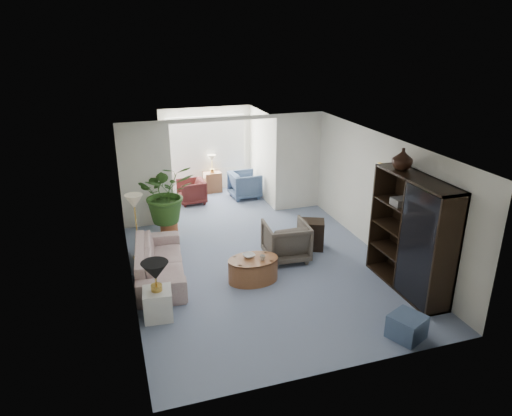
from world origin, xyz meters
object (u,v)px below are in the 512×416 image
object	(u,v)px
coffee_cup	(263,258)
entertainment_cabinet	(411,235)
framed_picture	(387,178)
coffee_bowl	(249,256)
sunroom_chair_maroon	(192,192)
table_lamp	(155,271)
side_table_dark	(311,234)
sunroom_chair_blue	(245,185)
ottoman	(407,327)
wingback_chair	(286,241)
plant_pot	(169,228)
cabinet_urn	(403,159)
end_table	(158,304)
floor_lamp	(134,202)
coffee_table	(253,270)
sofa	(160,261)
sunroom_table	(213,182)

from	to	relation	value
coffee_cup	entertainment_cabinet	xyz separation A→B (m)	(2.42, -0.99, 0.55)
framed_picture	coffee_bowl	world-z (taller)	framed_picture
coffee_bowl	framed_picture	bearing A→B (deg)	1.36
sunroom_chair_maroon	entertainment_cabinet	bearing A→B (deg)	24.05
table_lamp	side_table_dark	xyz separation A→B (m)	(3.44, 1.63, -0.54)
sunroom_chair_blue	entertainment_cabinet	bearing A→B (deg)	-169.33
ottoman	coffee_bowl	bearing A→B (deg)	125.32
framed_picture	ottoman	bearing A→B (deg)	-113.25
wingback_chair	plant_pot	size ratio (longest dim) A/B	2.19
framed_picture	side_table_dark	world-z (taller)	framed_picture
table_lamp	cabinet_urn	size ratio (longest dim) A/B	1.16
side_table_dark	sunroom_chair_blue	size ratio (longest dim) A/B	0.79
end_table	coffee_cup	bearing A→B (deg)	16.10
framed_picture	floor_lamp	size ratio (longest dim) A/B	1.39
coffee_table	sunroom_chair_blue	distance (m)	4.66
entertainment_cabinet	coffee_bowl	bearing A→B (deg)	155.56
sofa	entertainment_cabinet	bearing A→B (deg)	-107.32
wingback_chair	framed_picture	bearing A→B (deg)	169.67
table_lamp	sunroom_table	world-z (taller)	table_lamp
entertainment_cabinet	sunroom_chair_blue	distance (m)	5.80
cabinet_urn	sofa	bearing A→B (deg)	163.22
table_lamp	coffee_table	xyz separation A→B (m)	(1.83, 0.67, -0.63)
wingback_chair	sunroom_chair_maroon	size ratio (longest dim) A/B	1.24
coffee_cup	side_table_dark	distance (m)	1.81
sunroom_table	floor_lamp	bearing A→B (deg)	-123.00
coffee_cup	sofa	bearing A→B (deg)	156.45
wingback_chair	end_table	bearing A→B (deg)	29.88
framed_picture	wingback_chair	bearing A→B (deg)	165.60
ottoman	sunroom_chair_maroon	bearing A→B (deg)	106.33
coffee_cup	coffee_bowl	bearing A→B (deg)	135.00
coffee_cup	cabinet_urn	distance (m)	3.05
end_table	coffee_cup	size ratio (longest dim) A/B	4.95
end_table	sunroom_chair_maroon	world-z (taller)	sunroom_chair_maroon
sunroom_chair_blue	plant_pot	bearing A→B (deg)	125.46
entertainment_cabinet	wingback_chair	bearing A→B (deg)	133.60
wingback_chair	cabinet_urn	size ratio (longest dim) A/B	2.31
ottoman	sunroom_chair_blue	size ratio (longest dim) A/B	0.59
side_table_dark	coffee_table	bearing A→B (deg)	-149.35
entertainment_cabinet	sunroom_table	xyz separation A→B (m)	(-2.13, 6.34, -0.76)
floor_lamp	coffee_cup	bearing A→B (deg)	-38.43
coffee_table	sunroom_chair_maroon	size ratio (longest dim) A/B	1.35
wingback_chair	ottoman	bearing A→B (deg)	108.80
table_lamp	wingback_chair	world-z (taller)	table_lamp
floor_lamp	plant_pot	bearing A→B (deg)	53.49
coffee_cup	plant_pot	size ratio (longest dim) A/B	0.25
coffee_bowl	plant_pot	size ratio (longest dim) A/B	0.55
wingback_chair	coffee_table	bearing A→B (deg)	39.79
framed_picture	wingback_chair	distance (m)	2.35
sofa	coffee_bowl	distance (m)	1.69
floor_lamp	end_table	bearing A→B (deg)	-86.89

